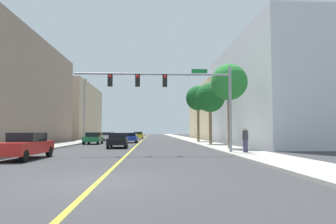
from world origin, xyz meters
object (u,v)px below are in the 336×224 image
palm_near (229,83)px  pedestrian (245,140)px  palm_mid (210,98)px  car_red (25,146)px  palm_far (198,98)px  car_black (118,140)px  car_green (93,138)px  car_white (108,136)px  car_yellow (138,135)px  traffic_signal_mast (176,88)px  car_blue (130,137)px  street_lamp (84,107)px

palm_near → pedestrian: size_ratio=4.21×
palm_mid → car_red: (-13.66, -15.71, -4.52)m
palm_far → car_black: palm_far is taller
car_red → car_green: bearing=-88.4°
car_green → car_white: bearing=-89.5°
car_yellow → car_green: 22.94m
traffic_signal_mast → car_black: bearing=121.1°
palm_near → pedestrian: palm_near is taller
palm_mid → car_green: bearing=165.7°
car_yellow → palm_near: bearing=-77.7°
palm_far → car_red: 27.99m
car_black → palm_near: bearing=-23.0°
palm_near → car_black: palm_near is taller
pedestrian → palm_mid: bearing=114.1°
traffic_signal_mast → palm_mid: palm_mid is taller
car_green → pedestrian: pedestrian is taller
car_green → car_blue: 5.90m
car_black → street_lamp: bearing=114.5°
car_red → car_blue: 23.75m
traffic_signal_mast → car_yellow: (-4.39, 38.64, -3.78)m
palm_far → car_green: palm_far is taller
car_green → car_red: car_red is taller
car_red → car_yellow: bearing=-94.2°
traffic_signal_mast → street_lamp: (-10.54, 19.14, 0.18)m
street_lamp → car_red: (1.73, -22.19, -3.95)m
traffic_signal_mast → car_white: traffic_signal_mast is taller
palm_mid → car_blue: 12.99m
car_yellow → car_white: bearing=-117.0°
car_white → pedestrian: size_ratio=2.46×
car_black → pedestrian: (9.52, -8.55, 0.27)m
car_white → palm_mid: bearing=130.1°
car_red → pedestrian: (13.46, 2.60, 0.23)m
car_white → car_green: (0.09, -12.64, 0.01)m
car_white → pedestrian: 32.16m
car_green → car_red: 19.17m
palm_far → pedestrian: (-0.11, -21.29, -5.12)m
traffic_signal_mast → palm_mid: (4.85, 12.66, 0.75)m
palm_far → pedestrian: palm_far is taller
street_lamp → car_green: size_ratio=2.11×
traffic_signal_mast → palm_far: bearing=77.1°
car_black → car_red: bearing=-112.0°
car_yellow → car_green: size_ratio=1.07×
traffic_signal_mast → car_blue: (-4.59, 20.32, -3.81)m
street_lamp → palm_mid: bearing=-22.9°
traffic_signal_mast → car_red: size_ratio=2.40×
car_red → street_lamp: bearing=-83.7°
palm_near → car_black: bearing=159.6°
car_yellow → car_red: bearing=-98.9°
pedestrian → street_lamp: bearing=152.8°
palm_mid → palm_far: 8.23m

